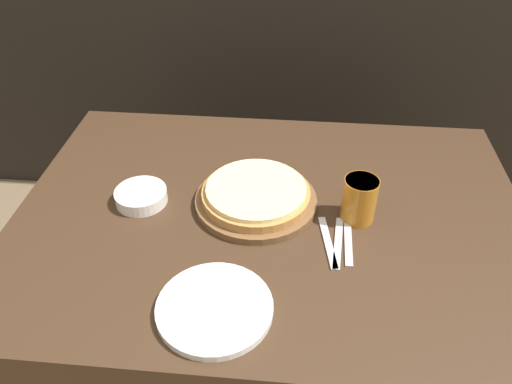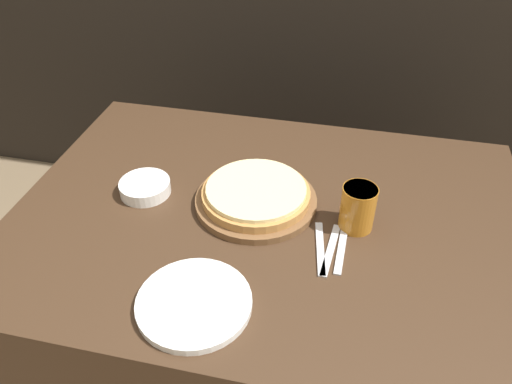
# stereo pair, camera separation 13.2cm
# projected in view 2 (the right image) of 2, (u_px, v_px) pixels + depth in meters

# --- Properties ---
(ground_plane) EXTENTS (12.00, 12.00, 0.00)m
(ground_plane) POSITION_uv_depth(u_px,v_px,m) (265.00, 375.00, 1.79)
(ground_plane) COLOR #756047
(dining_table) EXTENTS (1.35, 0.98, 0.76)m
(dining_table) POSITION_uv_depth(u_px,v_px,m) (267.00, 306.00, 1.55)
(dining_table) COLOR #3D2819
(dining_table) RESTS_ON ground_plane
(pizza_on_board) EXTENTS (0.33, 0.33, 0.06)m
(pizza_on_board) POSITION_uv_depth(u_px,v_px,m) (256.00, 196.00, 1.33)
(pizza_on_board) COLOR brown
(pizza_on_board) RESTS_ON dining_table
(beer_glass) EXTENTS (0.09, 0.09, 0.12)m
(beer_glass) POSITION_uv_depth(u_px,v_px,m) (358.00, 207.00, 1.24)
(beer_glass) COLOR #B7701E
(beer_glass) RESTS_ON dining_table
(dinner_plate) EXTENTS (0.25, 0.25, 0.02)m
(dinner_plate) POSITION_uv_depth(u_px,v_px,m) (194.00, 303.00, 1.07)
(dinner_plate) COLOR white
(dinner_plate) RESTS_ON dining_table
(side_bowl) EXTENTS (0.14, 0.14, 0.04)m
(side_bowl) POSITION_uv_depth(u_px,v_px,m) (145.00, 187.00, 1.38)
(side_bowl) COLOR white
(side_bowl) RESTS_ON dining_table
(fork) EXTENTS (0.05, 0.18, 0.00)m
(fork) POSITION_uv_depth(u_px,v_px,m) (320.00, 248.00, 1.21)
(fork) COLOR silver
(fork) RESTS_ON dining_table
(dinner_knife) EXTENTS (0.03, 0.18, 0.00)m
(dinner_knife) POSITION_uv_depth(u_px,v_px,m) (331.00, 250.00, 1.21)
(dinner_knife) COLOR silver
(dinner_knife) RESTS_ON dining_table
(spoon) EXTENTS (0.02, 0.16, 0.00)m
(spoon) POSITION_uv_depth(u_px,v_px,m) (341.00, 251.00, 1.20)
(spoon) COLOR silver
(spoon) RESTS_ON dining_table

